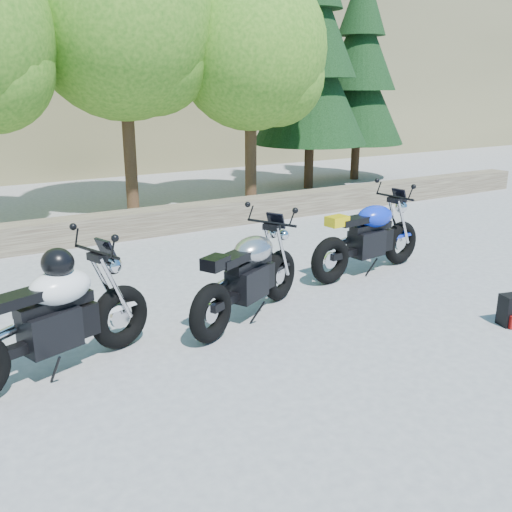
# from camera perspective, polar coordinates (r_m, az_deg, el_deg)

# --- Properties ---
(ground) EXTENTS (90.00, 90.00, 0.00)m
(ground) POSITION_cam_1_polar(r_m,az_deg,el_deg) (6.65, 2.94, -8.61)
(ground) COLOR gray
(ground) RESTS_ON ground
(stone_wall) EXTENTS (22.00, 0.55, 0.50)m
(stone_wall) POSITION_cam_1_polar(r_m,az_deg,el_deg) (11.32, -12.59, 3.09)
(stone_wall) COLOR brown
(stone_wall) RESTS_ON ground
(tree_decid_mid) EXTENTS (4.08, 4.08, 6.24)m
(tree_decid_mid) POSITION_cam_1_polar(r_m,az_deg,el_deg) (13.28, -12.71, 21.54)
(tree_decid_mid) COLOR #382314
(tree_decid_mid) RESTS_ON ground
(tree_decid_right) EXTENTS (3.54, 3.54, 5.41)m
(tree_decid_right) POSITION_cam_1_polar(r_m,az_deg,el_deg) (13.87, -0.02, 19.46)
(tree_decid_right) COLOR #382314
(tree_decid_right) RESTS_ON ground
(conifer_near) EXTENTS (3.17, 3.17, 7.06)m
(conifer_near) POSITION_cam_1_polar(r_m,az_deg,el_deg) (16.30, 5.60, 19.62)
(conifer_near) COLOR #382314
(conifer_near) RESTS_ON ground
(conifer_far) EXTENTS (2.82, 2.82, 6.27)m
(conifer_far) POSITION_cam_1_polar(r_m,az_deg,el_deg) (18.12, 10.31, 17.85)
(conifer_far) COLOR #382314
(conifer_far) RESTS_ON ground
(silver_bike) EXTENTS (2.11, 1.21, 1.15)m
(silver_bike) POSITION_cam_1_polar(r_m,az_deg,el_deg) (7.10, -0.73, -2.06)
(silver_bike) COLOR black
(silver_bike) RESTS_ON ground
(white_bike) EXTENTS (2.30, 1.03, 1.31)m
(white_bike) POSITION_cam_1_polar(r_m,az_deg,el_deg) (6.05, -19.95, -5.66)
(white_bike) COLOR black
(white_bike) RESTS_ON ground
(blue_bike) EXTENTS (2.33, 0.74, 1.17)m
(blue_bike) POSITION_cam_1_polar(r_m,az_deg,el_deg) (9.01, 11.18, 1.79)
(blue_bike) COLOR black
(blue_bike) RESTS_ON ground
(backpack) EXTENTS (0.33, 0.30, 0.39)m
(backpack) POSITION_cam_1_polar(r_m,az_deg,el_deg) (7.70, 24.25, -5.00)
(backpack) COLOR black
(backpack) RESTS_ON ground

